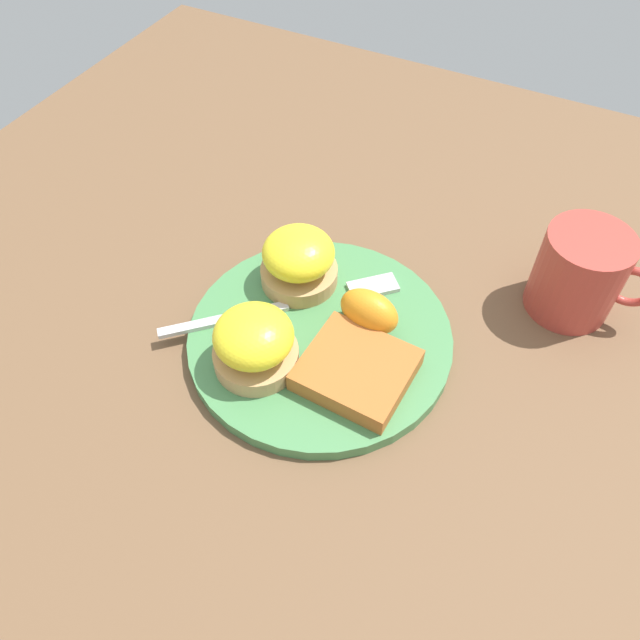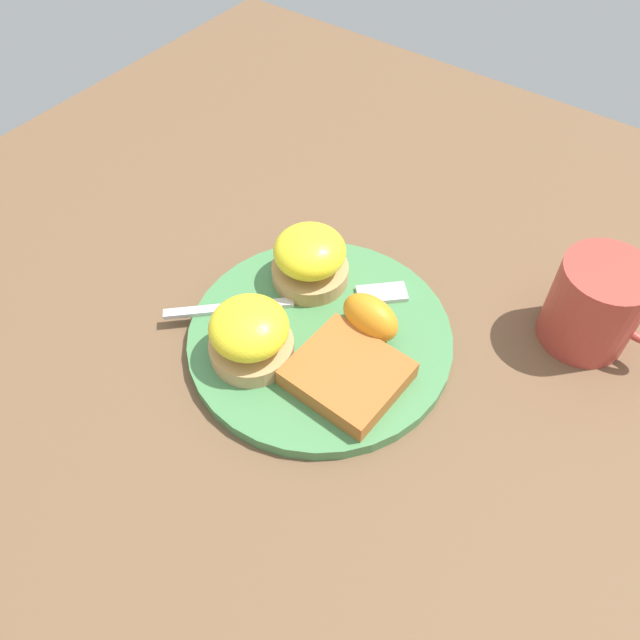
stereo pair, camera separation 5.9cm
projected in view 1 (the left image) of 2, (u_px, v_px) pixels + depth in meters
The scene contains 8 objects.
ground_plane at pixel (320, 342), 0.61m from camera, with size 1.10×1.10×0.00m, color brown.
plate at pixel (320, 338), 0.61m from camera, with size 0.26×0.26×0.01m, color #47844C.
sandwich_benedict_left at pixel (299, 260), 0.62m from camera, with size 0.08×0.08×0.06m.
sandwich_benedict_right at pixel (254, 343), 0.56m from camera, with size 0.08×0.08×0.06m.
hashbrown_patty at pixel (356, 370), 0.56m from camera, with size 0.09×0.09×0.02m, color #AE6129.
orange_wedge at pixel (369, 311), 0.59m from camera, with size 0.06×0.04×0.04m, color orange.
fork at pixel (298, 303), 0.62m from camera, with size 0.19×0.18×0.00m.
cup at pixel (580, 274), 0.61m from camera, with size 0.11×0.08×0.09m.
Camera 1 is at (0.17, -0.33, 0.49)m, focal length 35.00 mm.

